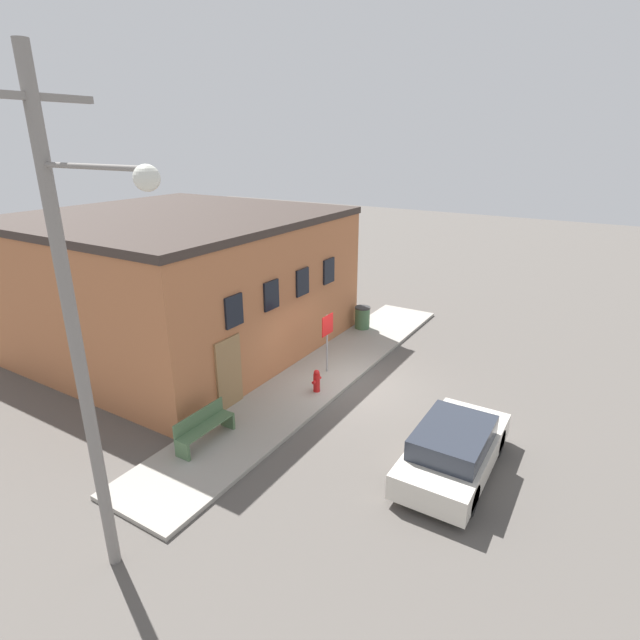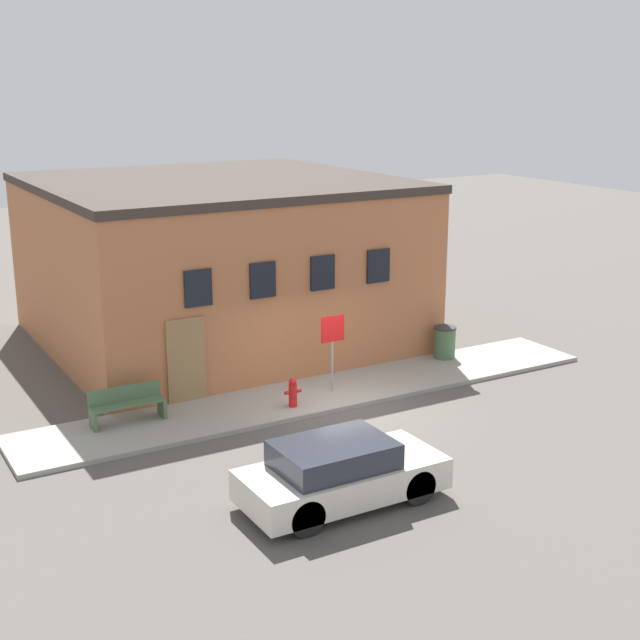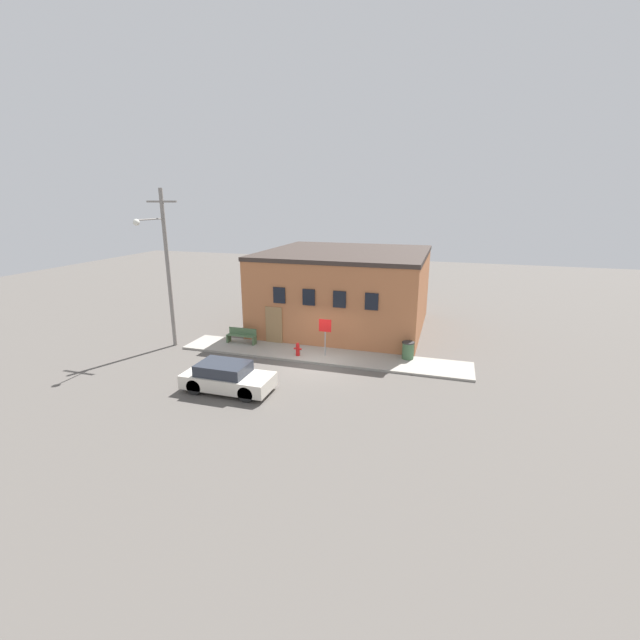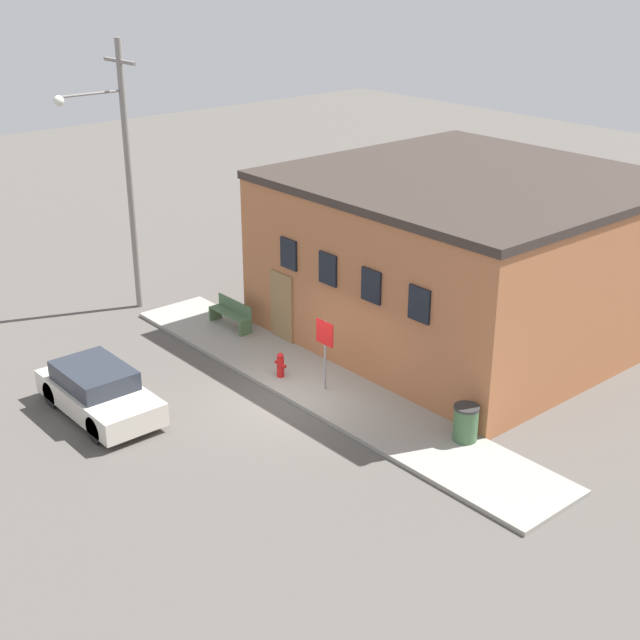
% 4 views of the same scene
% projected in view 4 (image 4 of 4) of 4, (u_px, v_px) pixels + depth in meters
% --- Properties ---
extents(ground_plane, '(80.00, 80.00, 0.00)m').
position_uv_depth(ground_plane, '(288.00, 402.00, 23.46)').
color(ground_plane, '#56514C').
extents(sidewalk, '(15.41, 2.33, 0.11)m').
position_uv_depth(sidewalk, '(321.00, 387.00, 24.14)').
color(sidewalk, '#9E998E').
rests_on(sidewalk, ground).
extents(brick_building, '(9.96, 9.77, 4.91)m').
position_uv_depth(brick_building, '(467.00, 255.00, 26.92)').
color(brick_building, '#B26B42').
rests_on(brick_building, ground).
extents(fire_hydrant, '(0.43, 0.20, 0.71)m').
position_uv_depth(fire_hydrant, '(280.00, 365.00, 24.44)').
color(fire_hydrant, red).
rests_on(fire_hydrant, sidewalk).
extents(stop_sign, '(0.66, 0.06, 1.97)m').
position_uv_depth(stop_sign, '(325.00, 342.00, 23.35)').
color(stop_sign, gray).
rests_on(stop_sign, sidewalk).
extents(bench, '(1.70, 0.44, 0.84)m').
position_uv_depth(bench, '(231.00, 314.00, 27.66)').
color(bench, '#4C6B47').
rests_on(bench, sidewalk).
extents(trash_bin, '(0.63, 0.63, 0.90)m').
position_uv_depth(trash_bin, '(466.00, 423.00, 21.27)').
color(trash_bin, '#426642').
rests_on(trash_bin, sidewalk).
extents(utility_pole, '(1.80, 2.33, 8.60)m').
position_uv_depth(utility_pole, '(123.00, 168.00, 27.77)').
color(utility_pole, gray).
rests_on(utility_pole, ground).
extents(parked_car, '(3.89, 1.70, 1.26)m').
position_uv_depth(parked_car, '(98.00, 391.00, 22.66)').
color(parked_car, black).
rests_on(parked_car, ground).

